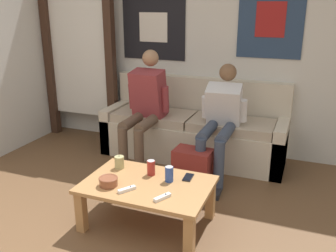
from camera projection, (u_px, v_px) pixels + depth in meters
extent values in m
cube|color=silver|center=(185.00, 40.00, 4.32)|extent=(10.00, 0.05, 2.55)
cube|color=black|center=(153.00, 27.00, 4.37)|extent=(0.79, 0.01, 0.75)
cube|color=silver|center=(153.00, 27.00, 4.37)|extent=(0.35, 0.01, 0.34)
cube|color=navy|center=(271.00, 20.00, 3.88)|extent=(0.67, 0.01, 0.80)
cube|color=maroon|center=(271.00, 20.00, 3.87)|extent=(0.30, 0.01, 0.36)
cube|color=#382319|center=(49.00, 57.00, 4.81)|extent=(0.10, 0.10, 2.05)
cube|color=#382319|center=(111.00, 61.00, 4.50)|extent=(0.10, 0.10, 2.05)
cube|color=silver|center=(79.00, 50.00, 4.64)|extent=(0.82, 0.02, 1.64)
cube|color=beige|center=(200.00, 114.00, 4.43)|extent=(2.04, 0.13, 0.87)
cube|color=beige|center=(191.00, 142.00, 4.21)|extent=(2.04, 0.53, 0.40)
cube|color=beige|center=(115.00, 127.00, 4.52)|extent=(0.12, 0.53, 0.52)
cube|color=beige|center=(280.00, 149.00, 3.85)|extent=(0.12, 0.53, 0.52)
cube|color=#B2A38E|center=(154.00, 116.00, 4.28)|extent=(0.88, 0.49, 0.10)
cube|color=#B2A38E|center=(232.00, 125.00, 3.97)|extent=(0.88, 0.49, 0.10)
cube|color=#B27F4C|center=(147.00, 185.00, 2.92)|extent=(0.99, 0.66, 0.03)
cube|color=#B27F4C|center=(116.00, 181.00, 3.37)|extent=(0.07, 0.07, 0.33)
cube|color=#B27F4C|center=(210.00, 199.00, 3.06)|extent=(0.07, 0.07, 0.33)
cube|color=#B27F4C|center=(81.00, 212.00, 2.88)|extent=(0.07, 0.07, 0.33)
cube|color=#B27F4C|center=(189.00, 236.00, 2.58)|extent=(0.07, 0.07, 0.33)
cylinder|color=brown|center=(131.00, 122.00, 3.93)|extent=(0.11, 0.41, 0.11)
cylinder|color=brown|center=(123.00, 150.00, 3.82)|extent=(0.10, 0.10, 0.48)
cube|color=#232328|center=(121.00, 174.00, 3.84)|extent=(0.11, 0.25, 0.05)
cylinder|color=brown|center=(147.00, 124.00, 3.87)|extent=(0.11, 0.41, 0.11)
cylinder|color=brown|center=(139.00, 152.00, 3.76)|extent=(0.10, 0.10, 0.48)
cube|color=#232328|center=(137.00, 176.00, 3.78)|extent=(0.11, 0.25, 0.05)
cube|color=maroon|center=(149.00, 94.00, 4.04)|extent=(0.36, 0.32, 0.54)
sphere|color=#9E7556|center=(150.00, 58.00, 3.97)|extent=(0.18, 0.18, 0.18)
cylinder|color=maroon|center=(132.00, 96.00, 4.11)|extent=(0.08, 0.10, 0.29)
cylinder|color=maroon|center=(165.00, 99.00, 3.98)|extent=(0.08, 0.10, 0.29)
cylinder|color=#384256|center=(207.00, 131.00, 3.64)|extent=(0.11, 0.43, 0.11)
cylinder|color=#384256|center=(200.00, 162.00, 3.52)|extent=(0.10, 0.10, 0.48)
cube|color=#232328|center=(197.00, 188.00, 3.54)|extent=(0.11, 0.25, 0.05)
cylinder|color=#384256|center=(225.00, 134.00, 3.57)|extent=(0.11, 0.43, 0.11)
cylinder|color=#384256|center=(219.00, 165.00, 3.46)|extent=(0.10, 0.10, 0.48)
cube|color=#232328|center=(216.00, 192.00, 3.47)|extent=(0.11, 0.25, 0.05)
cube|color=silver|center=(224.00, 106.00, 3.79)|extent=(0.36, 0.36, 0.47)
sphere|color=brown|center=(228.00, 72.00, 3.78)|extent=(0.18, 0.18, 0.18)
cylinder|color=silver|center=(206.00, 107.00, 3.87)|extent=(0.08, 0.12, 0.24)
cylinder|color=silver|center=(243.00, 111.00, 3.74)|extent=(0.08, 0.12, 0.24)
cube|color=maroon|center=(193.00, 169.00, 3.55)|extent=(0.36, 0.24, 0.39)
cube|color=maroon|center=(189.00, 182.00, 3.49)|extent=(0.25, 0.09, 0.18)
cylinder|color=brown|center=(108.00, 182.00, 2.86)|extent=(0.14, 0.14, 0.06)
torus|color=brown|center=(108.00, 178.00, 2.85)|extent=(0.15, 0.15, 0.02)
cylinder|color=tan|center=(119.00, 162.00, 3.16)|extent=(0.08, 0.08, 0.10)
cylinder|color=black|center=(119.00, 156.00, 3.14)|extent=(0.00, 0.00, 0.01)
cylinder|color=#28479E|center=(169.00, 174.00, 2.92)|extent=(0.07, 0.07, 0.12)
cylinder|color=silver|center=(169.00, 167.00, 2.90)|extent=(0.06, 0.06, 0.00)
cylinder|color=maroon|center=(151.00, 168.00, 3.03)|extent=(0.07, 0.07, 0.12)
cylinder|color=silver|center=(151.00, 161.00, 3.01)|extent=(0.06, 0.06, 0.00)
cube|color=white|center=(162.00, 197.00, 2.67)|extent=(0.10, 0.14, 0.02)
cylinder|color=#333842|center=(166.00, 194.00, 2.69)|extent=(0.01, 0.01, 0.00)
cube|color=white|center=(127.00, 189.00, 2.79)|extent=(0.11, 0.14, 0.02)
cylinder|color=#333842|center=(131.00, 187.00, 2.80)|extent=(0.01, 0.01, 0.00)
cube|color=black|center=(188.00, 177.00, 2.99)|extent=(0.07, 0.14, 0.01)
cube|color=black|center=(188.00, 177.00, 2.99)|extent=(0.07, 0.13, 0.00)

